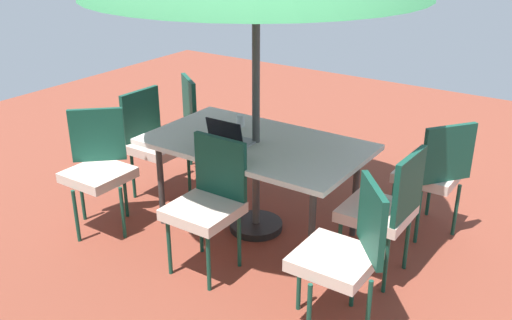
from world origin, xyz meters
TOP-DOWN VIEW (x-y plane):
  - ground_plane at (0.00, 0.00)m, footprint 10.00×10.00m
  - dining_table at (0.00, 0.00)m, footprint 1.72×1.01m
  - chair_northeast at (1.10, 0.66)m, footprint 0.59×0.59m
  - chair_north at (-0.03, 0.65)m, footprint 0.46×0.46m
  - chair_east at (1.13, -0.02)m, footprint 0.47×0.46m
  - chair_southeast at (1.10, -0.72)m, footprint 0.58×0.58m
  - chair_northwest at (-1.13, 0.71)m, footprint 0.58×0.58m
  - chair_southwest at (-1.19, -0.75)m, footprint 0.58×0.58m
  - chair_west at (-1.11, 0.04)m, footprint 0.47×0.46m
  - laptop at (0.14, 0.15)m, footprint 0.32×0.25m
  - cup at (0.31, -0.22)m, footprint 0.07×0.07m

SIDE VIEW (x-z plane):
  - ground_plane at x=0.00m, z-range -0.02..0.00m
  - chair_northeast at x=1.10m, z-range 0.06..1.04m
  - chair_north at x=-0.03m, z-range 0.06..1.04m
  - chair_east at x=1.13m, z-range 0.06..1.04m
  - chair_southeast at x=1.10m, z-range 0.06..1.04m
  - chair_northwest at x=-1.13m, z-range 0.06..1.04m
  - chair_southwest at x=-1.19m, z-range 0.06..1.04m
  - chair_west at x=-1.11m, z-range 0.06..1.04m
  - dining_table at x=0.00m, z-range 0.33..1.11m
  - laptop at x=0.14m, z-range 0.72..0.93m
  - cup at x=0.31m, z-range 0.78..0.88m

